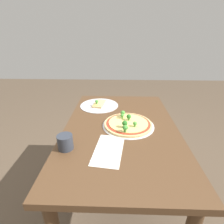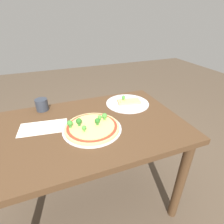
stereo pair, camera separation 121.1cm
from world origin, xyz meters
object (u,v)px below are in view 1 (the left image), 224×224
dining_table (121,140)px  drinking_cup (65,142)px  pizza_tray_slice (99,105)px  pizza_tray_whole (128,124)px

dining_table → drinking_cup: bearing=-50.4°
dining_table → pizza_tray_slice: bearing=-153.1°
dining_table → pizza_tray_whole: bearing=104.0°
drinking_cup → dining_table: bearing=129.6°
dining_table → drinking_cup: drinking_cup is taller
dining_table → pizza_tray_slice: 0.41m
pizza_tray_slice → drinking_cup: bearing=-11.3°
pizza_tray_slice → drinking_cup: 0.61m
pizza_tray_whole → drinking_cup: 0.43m
pizza_tray_whole → pizza_tray_slice: size_ratio=1.08×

